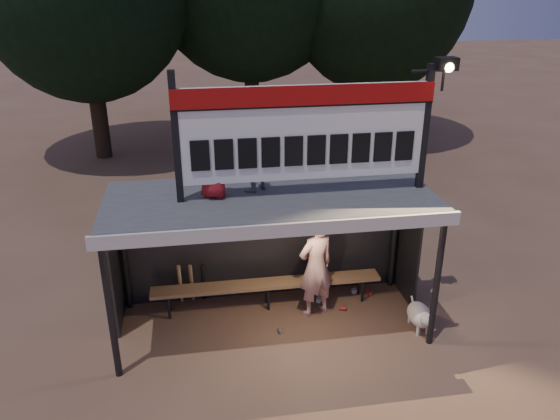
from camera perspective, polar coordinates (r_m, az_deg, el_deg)
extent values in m
plane|color=brown|center=(9.36, -0.83, -11.79)|extent=(80.00, 80.00, 0.00)
imported|color=white|center=(9.19, 3.76, -5.90)|extent=(0.78, 0.65, 1.81)
imported|color=slate|center=(8.31, -3.01, 5.17)|extent=(0.59, 0.56, 0.96)
imported|color=maroon|center=(8.09, -7.03, 4.88)|extent=(0.61, 0.53, 1.06)
cube|color=#424244|center=(8.27, -0.92, 1.12)|extent=(5.00, 2.00, 0.12)
cube|color=silver|center=(7.37, 0.23, -2.13)|extent=(5.10, 0.06, 0.20)
cylinder|color=black|center=(8.04, -17.33, -10.07)|extent=(0.10, 0.10, 2.20)
cylinder|color=black|center=(8.67, 16.06, -7.31)|extent=(0.10, 0.10, 2.20)
cylinder|color=black|center=(9.59, -16.06, -4.21)|extent=(0.10, 0.10, 2.20)
cylinder|color=black|center=(10.12, 11.93, -2.27)|extent=(0.10, 0.10, 2.20)
cube|color=black|center=(9.65, -1.74, -3.05)|extent=(5.00, 0.04, 2.20)
cube|color=black|center=(9.25, -16.92, -5.37)|extent=(0.04, 1.00, 2.20)
cube|color=black|center=(9.83, 13.28, -3.21)|extent=(0.04, 1.00, 2.20)
cylinder|color=black|center=(9.24, -1.82, 2.80)|extent=(5.00, 0.06, 0.06)
cube|color=black|center=(7.88, -10.82, 7.32)|extent=(0.10, 0.10, 1.90)
cube|color=black|center=(8.59, 14.90, 8.28)|extent=(0.10, 0.10, 1.90)
cube|color=white|center=(8.03, 2.60, 8.02)|extent=(3.80, 0.08, 1.40)
cube|color=#A40C0B|center=(7.85, 2.74, 11.87)|extent=(3.80, 0.04, 0.28)
cube|color=black|center=(7.88, 2.73, 10.80)|extent=(3.80, 0.02, 0.03)
cube|color=black|center=(7.89, -8.36, 5.63)|extent=(0.27, 0.03, 0.45)
cube|color=black|center=(7.90, -5.89, 5.78)|extent=(0.27, 0.03, 0.45)
cube|color=black|center=(7.93, -3.42, 5.92)|extent=(0.27, 0.03, 0.45)
cube|color=black|center=(7.97, -0.98, 6.05)|extent=(0.27, 0.03, 0.45)
cube|color=black|center=(8.02, 1.44, 6.16)|extent=(0.27, 0.03, 0.45)
cube|color=black|center=(8.09, 3.82, 6.26)|extent=(0.27, 0.03, 0.45)
cube|color=black|center=(8.17, 6.16, 6.35)|extent=(0.27, 0.03, 0.45)
cube|color=black|center=(8.26, 8.45, 6.43)|extent=(0.27, 0.03, 0.45)
cube|color=black|center=(8.37, 10.69, 6.50)|extent=(0.27, 0.03, 0.45)
cube|color=black|center=(8.49, 12.87, 6.55)|extent=(0.27, 0.03, 0.45)
cylinder|color=black|center=(8.40, 15.19, 13.88)|extent=(0.50, 0.04, 0.04)
cylinder|color=black|center=(8.53, 16.66, 12.83)|extent=(0.04, 0.04, 0.30)
cube|color=black|center=(8.45, 17.00, 14.42)|extent=(0.30, 0.22, 0.18)
sphere|color=#FFD88C|center=(8.37, 17.23, 14.04)|extent=(0.14, 0.14, 0.14)
cube|color=#916844|center=(9.57, -1.34, -7.72)|extent=(4.00, 0.35, 0.06)
cylinder|color=black|center=(9.55, -11.53, -9.93)|extent=(0.05, 0.05, 0.45)
cylinder|color=black|center=(9.75, -11.50, -9.16)|extent=(0.05, 0.05, 0.45)
cylinder|color=black|center=(9.59, -1.22, -9.23)|extent=(0.05, 0.05, 0.45)
cylinder|color=black|center=(9.79, -1.42, -8.49)|extent=(0.05, 0.05, 0.45)
cylinder|color=black|center=(9.93, 8.64, -8.29)|extent=(0.05, 0.05, 0.45)
cylinder|color=black|center=(10.12, 8.24, -7.59)|extent=(0.05, 0.05, 0.45)
cylinder|color=#2F2014|center=(18.16, -18.58, 10.97)|extent=(0.50, 0.50, 3.74)
cylinder|color=#2F1F15|center=(19.48, -2.98, 13.54)|extent=(0.50, 0.50, 4.18)
cylinder|color=#312215|center=(19.42, 9.47, 12.25)|extent=(0.50, 0.50, 3.52)
ellipsoid|color=white|center=(9.39, 14.35, -10.54)|extent=(0.36, 0.58, 0.36)
sphere|color=beige|center=(9.13, 15.09, -11.01)|extent=(0.22, 0.22, 0.22)
cone|color=beige|center=(9.06, 15.33, -11.46)|extent=(0.10, 0.10, 0.10)
cone|color=beige|center=(9.04, 14.91, -10.60)|extent=(0.06, 0.06, 0.07)
cone|color=beige|center=(9.08, 15.50, -10.51)|extent=(0.06, 0.06, 0.07)
cylinder|color=beige|center=(9.32, 14.21, -12.12)|extent=(0.05, 0.05, 0.18)
cylinder|color=silver|center=(9.38, 15.13, -11.98)|extent=(0.05, 0.05, 0.18)
cylinder|color=beige|center=(9.59, 13.38, -10.92)|extent=(0.05, 0.05, 0.18)
cylinder|color=silver|center=(9.65, 14.28, -10.79)|extent=(0.05, 0.05, 0.18)
cylinder|color=beige|center=(9.58, 13.70, -9.22)|extent=(0.04, 0.16, 0.14)
cylinder|color=#A07F4A|center=(9.76, -10.39, -7.61)|extent=(0.07, 0.27, 0.84)
cylinder|color=#8B6240|center=(9.76, -9.20, -7.54)|extent=(0.08, 0.30, 0.83)
cylinder|color=black|center=(9.75, -8.02, -7.47)|extent=(0.07, 0.32, 0.83)
cube|color=#AA2B1D|center=(10.22, 9.28, -8.56)|extent=(0.09, 0.11, 0.08)
cylinder|color=#B4B5B9|center=(9.14, 0.04, -12.50)|extent=(0.09, 0.13, 0.07)
cube|color=white|center=(9.92, 4.09, -9.34)|extent=(0.11, 0.12, 0.08)
cylinder|color=#B21E1E|center=(9.74, 6.60, -10.17)|extent=(0.14, 0.10, 0.07)
cube|color=#AEAEB3|center=(10.25, 7.78, -8.37)|extent=(0.11, 0.08, 0.08)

